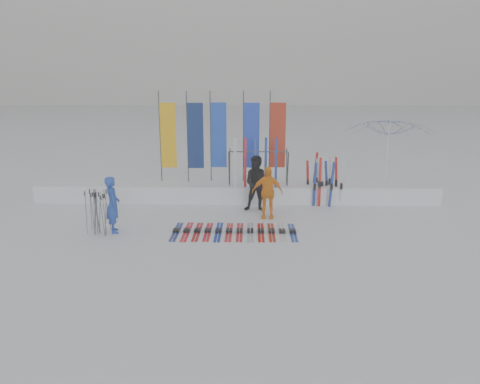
{
  "coord_description": "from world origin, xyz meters",
  "views": [
    {
      "loc": [
        0.51,
        -11.66,
        4.3
      ],
      "look_at": [
        0.2,
        1.6,
        1.0
      ],
      "focal_mm": 35.0,
      "sensor_mm": 36.0,
      "label": 1
    }
  ],
  "objects_px": {
    "tent_canopy": "(388,157)",
    "ski_row": "(234,231)",
    "person_blue": "(113,205)",
    "person_black": "(258,184)",
    "person_yellow": "(267,192)",
    "ski_rack": "(258,163)"
  },
  "relations": [
    {
      "from": "person_blue",
      "to": "person_yellow",
      "type": "height_order",
      "value": "person_yellow"
    },
    {
      "from": "person_blue",
      "to": "tent_canopy",
      "type": "xyz_separation_m",
      "value": [
        8.83,
        4.39,
        0.65
      ]
    },
    {
      "from": "tent_canopy",
      "to": "person_blue",
      "type": "bearing_deg",
      "value": -153.58
    },
    {
      "from": "ski_row",
      "to": "ski_rack",
      "type": "bearing_deg",
      "value": 77.78
    },
    {
      "from": "person_blue",
      "to": "tent_canopy",
      "type": "height_order",
      "value": "tent_canopy"
    },
    {
      "from": "person_yellow",
      "to": "tent_canopy",
      "type": "xyz_separation_m",
      "value": [
        4.46,
        2.91,
        0.64
      ]
    },
    {
      "from": "person_black",
      "to": "person_blue",
      "type": "bearing_deg",
      "value": -146.76
    },
    {
      "from": "tent_canopy",
      "to": "ski_row",
      "type": "relative_size",
      "value": 0.93
    },
    {
      "from": "person_black",
      "to": "tent_canopy",
      "type": "bearing_deg",
      "value": 28.58
    },
    {
      "from": "person_yellow",
      "to": "ski_row",
      "type": "xyz_separation_m",
      "value": [
        -0.97,
        -1.44,
        -0.78
      ]
    },
    {
      "from": "tent_canopy",
      "to": "ski_row",
      "type": "xyz_separation_m",
      "value": [
        -5.44,
        -4.35,
        -1.42
      ]
    },
    {
      "from": "person_yellow",
      "to": "tent_canopy",
      "type": "relative_size",
      "value": 0.51
    },
    {
      "from": "person_black",
      "to": "person_yellow",
      "type": "distance_m",
      "value": 0.83
    },
    {
      "from": "tent_canopy",
      "to": "ski_rack",
      "type": "height_order",
      "value": "tent_canopy"
    },
    {
      "from": "person_blue",
      "to": "tent_canopy",
      "type": "bearing_deg",
      "value": -84.8
    },
    {
      "from": "person_black",
      "to": "ski_row",
      "type": "bearing_deg",
      "value": -102.8
    },
    {
      "from": "ski_row",
      "to": "person_yellow",
      "type": "bearing_deg",
      "value": 55.93
    },
    {
      "from": "tent_canopy",
      "to": "ski_row",
      "type": "bearing_deg",
      "value": -141.36
    },
    {
      "from": "ski_row",
      "to": "tent_canopy",
      "type": "bearing_deg",
      "value": 38.64
    },
    {
      "from": "person_black",
      "to": "person_yellow",
      "type": "relative_size",
      "value": 1.12
    },
    {
      "from": "person_black",
      "to": "ski_row",
      "type": "height_order",
      "value": "person_black"
    },
    {
      "from": "person_blue",
      "to": "person_black",
      "type": "xyz_separation_m",
      "value": [
        4.08,
        2.25,
        0.11
      ]
    }
  ]
}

